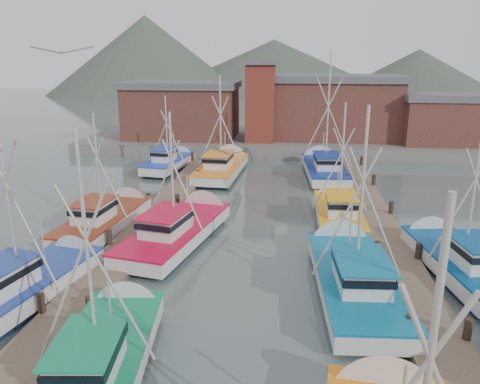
# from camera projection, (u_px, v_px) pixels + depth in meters

# --- Properties ---
(ground) EXTENTS (260.00, 260.00, 0.00)m
(ground) POSITION_uv_depth(u_px,v_px,m) (249.00, 307.00, 19.57)
(ground) COLOR #43514D
(ground) RESTS_ON ground
(dock_left) EXTENTS (2.30, 46.00, 1.50)m
(dock_left) POSITION_uv_depth(u_px,v_px,m) (122.00, 255.00, 24.14)
(dock_left) COLOR brown
(dock_left) RESTS_ON ground
(dock_right) EXTENTS (2.30, 46.00, 1.50)m
(dock_right) POSITION_uv_depth(u_px,v_px,m) (401.00, 269.00, 22.60)
(dock_right) COLOR brown
(dock_right) RESTS_ON ground
(quay) EXTENTS (44.00, 16.00, 1.20)m
(quay) POSITION_uv_depth(u_px,v_px,m) (279.00, 141.00, 54.70)
(quay) COLOR slate
(quay) RESTS_ON ground
(shed_left) EXTENTS (12.72, 8.48, 6.20)m
(shed_left) POSITION_uv_depth(u_px,v_px,m) (182.00, 109.00, 52.96)
(shed_left) COLOR brown
(shed_left) RESTS_ON quay
(shed_center) EXTENTS (14.84, 9.54, 6.90)m
(shed_center) POSITION_uv_depth(u_px,v_px,m) (333.00, 106.00, 52.90)
(shed_center) COLOR brown
(shed_center) RESTS_ON quay
(shed_right) EXTENTS (8.48, 6.36, 5.20)m
(shed_right) POSITION_uv_depth(u_px,v_px,m) (441.00, 118.00, 49.06)
(shed_right) COLOR brown
(shed_right) RESTS_ON quay
(lookout_tower) EXTENTS (3.60, 3.60, 8.50)m
(lookout_tower) POSITION_uv_depth(u_px,v_px,m) (260.00, 101.00, 49.72)
(lookout_tower) COLOR maroon
(lookout_tower) RESTS_ON quay
(distant_hills) EXTENTS (175.00, 140.00, 42.00)m
(distant_hills) POSITION_uv_depth(u_px,v_px,m) (246.00, 92.00, 137.92)
(distant_hills) COLOR #495446
(distant_hills) RESTS_ON ground
(boat_4) EXTENTS (3.64, 9.00, 9.05)m
(boat_4) POSITION_uv_depth(u_px,v_px,m) (105.00, 356.00, 15.28)
(boat_4) COLOR #0F1E34
(boat_4) RESTS_ON ground
(boat_5) EXTENTS (3.82, 10.30, 9.23)m
(boat_5) POSITION_uv_depth(u_px,v_px,m) (352.00, 275.00, 20.90)
(boat_5) COLOR #0F1E34
(boat_5) RESTS_ON ground
(boat_6) EXTENTS (4.12, 8.88, 9.71)m
(boat_6) POSITION_uv_depth(u_px,v_px,m) (32.00, 283.00, 20.17)
(boat_6) COLOR #0F1E34
(boat_6) RESTS_ON ground
(boat_8) EXTENTS (4.92, 10.36, 8.26)m
(boat_8) POSITION_uv_depth(u_px,v_px,m) (181.00, 229.00, 26.46)
(boat_8) COLOR #0F1E34
(boat_8) RESTS_ON ground
(boat_9) EXTENTS (3.32, 8.58, 8.23)m
(boat_9) POSITION_uv_depth(u_px,v_px,m) (338.00, 212.00, 29.34)
(boat_9) COLOR #0F1E34
(boat_9) RESTS_ON ground
(boat_10) EXTENTS (3.48, 8.97, 7.81)m
(boat_10) POSITION_uv_depth(u_px,v_px,m) (108.00, 219.00, 28.22)
(boat_10) COLOR #0F1E34
(boat_10) RESTS_ON ground
(boat_11) EXTENTS (4.03, 9.08, 8.52)m
(boat_11) POSITION_uv_depth(u_px,v_px,m) (456.00, 260.00, 22.51)
(boat_11) COLOR #0F1E34
(boat_11) RESTS_ON ground
(boat_12) EXTENTS (3.92, 10.40, 9.57)m
(boat_12) POSITION_uv_depth(u_px,v_px,m) (223.00, 167.00, 41.40)
(boat_12) COLOR #0F1E34
(boat_12) RESTS_ON ground
(boat_13) EXTENTS (4.59, 10.30, 11.53)m
(boat_13) POSITION_uv_depth(u_px,v_px,m) (324.00, 168.00, 40.95)
(boat_13) COLOR #0F1E34
(boat_13) RESTS_ON ground
(boat_14) EXTENTS (3.51, 8.33, 7.42)m
(boat_14) POSITION_uv_depth(u_px,v_px,m) (171.00, 162.00, 43.25)
(boat_14) COLOR #0F1E34
(boat_14) RESTS_ON ground
(gull_near) EXTENTS (1.50, 0.66, 0.24)m
(gull_near) POSITION_uv_depth(u_px,v_px,m) (62.00, 51.00, 11.38)
(gull_near) COLOR slate
(gull_near) RESTS_ON ground
(gull_far) EXTENTS (1.52, 0.66, 0.24)m
(gull_far) POSITION_uv_depth(u_px,v_px,m) (231.00, 152.00, 19.59)
(gull_far) COLOR slate
(gull_far) RESTS_ON ground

